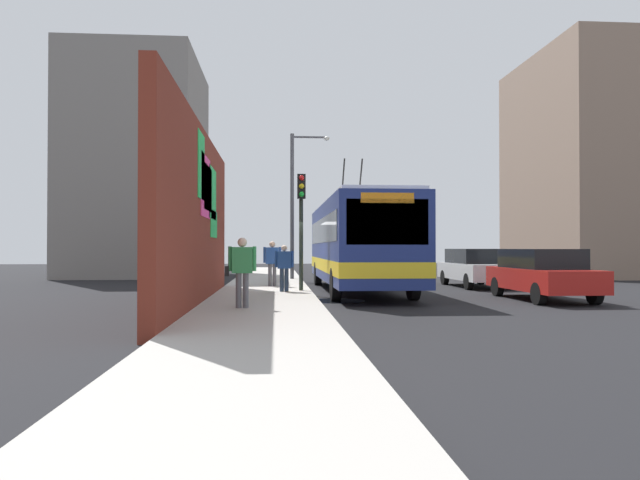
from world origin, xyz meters
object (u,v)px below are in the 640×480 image
Objects in this scene: pedestrian_midblock at (272,260)px; street_lamp at (296,195)px; parked_car_red at (542,273)px; traffic_light at (301,212)px; city_bus at (357,241)px; pedestrian_near_wall at (242,266)px; parked_car_white at (475,267)px; pedestrian_at_curb at (284,265)px.

pedestrian_midblock is 6.32m from street_lamp.
parked_car_red is 1.16× the size of traffic_light.
traffic_light is (-1.48, 2.15, 1.01)m from city_bus.
pedestrian_midblock is at bearing 22.39° from traffic_light.
city_bus is at bearing -28.22° from pedestrian_near_wall.
pedestrian_midblock is at bearing -4.81° from pedestrian_near_wall.
parked_car_white is (6.12, -0.00, 0.00)m from parked_car_red.
street_lamp is (13.60, -1.80, 2.98)m from pedestrian_near_wall.
pedestrian_at_curb is at bearing -11.72° from pedestrian_near_wall.
city_bus is 2.53× the size of parked_car_red.
traffic_light is (0.36, -0.59, 1.81)m from pedestrian_at_curb.
pedestrian_midblock is 3.15m from traffic_light.
city_bus is 3.38m from pedestrian_midblock.
pedestrian_at_curb is 1.94m from traffic_light.
city_bus is 6.62m from parked_car_red.
pedestrian_midblock is 2.85m from pedestrian_at_curb.
city_bus is at bearing -55.49° from traffic_light.
traffic_light is (5.68, -1.69, 1.70)m from pedestrian_near_wall.
traffic_light is at bearing 116.28° from parked_car_white.
pedestrian_near_wall is 0.25× the size of street_lamp.
traffic_light is (-3.63, 7.35, 2.03)m from parked_car_white.
street_lamp is at bearing 34.84° from parked_car_red.
parked_car_red is at bearing -104.98° from pedestrian_at_curb.
parked_car_white is at bearing -81.97° from pedestrian_midblock.
pedestrian_midblock is at bearing 168.47° from street_lamp.
pedestrian_near_wall is at bearing 163.41° from traffic_light.
city_bus is 2.44× the size of parked_car_white.
pedestrian_near_wall is 5.43m from pedestrian_at_curb.
traffic_light is at bearing 71.30° from parked_car_red.
parked_car_red is at bearing -145.16° from street_lamp.
pedestrian_at_curb is 0.39× the size of traffic_light.
city_bus is at bearing 52.67° from parked_car_red.
city_bus is 7.13m from street_lamp.
city_bus reaches higher than pedestrian_midblock.
parked_car_white is 2.83× the size of pedestrian_near_wall.
city_bus is 2.80m from traffic_light.
traffic_light reaches higher than parked_car_red.
pedestrian_midblock reaches higher than pedestrian_near_wall.
street_lamp is (7.92, -0.11, 1.27)m from traffic_light.
traffic_light is at bearing -58.36° from pedestrian_at_curb.
traffic_light reaches higher than pedestrian_near_wall.
parked_car_red is at bearing -127.33° from city_bus.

